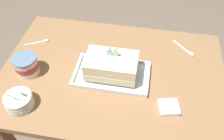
{
  "coord_description": "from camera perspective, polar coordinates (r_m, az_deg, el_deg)",
  "views": [
    {
      "loc": [
        0.14,
        -0.79,
        1.67
      ],
      "look_at": [
        0.0,
        -0.01,
        0.78
      ],
      "focal_mm": 37.69,
      "sensor_mm": 36.0,
      "label": 1
    }
  ],
  "objects": [
    {
      "name": "napkin_pile",
      "position": [
        1.1,
        13.63,
        -8.8
      ],
      "size": [
        0.1,
        0.1,
        0.02
      ],
      "color": "white",
      "rests_on": "dining_table"
    },
    {
      "name": "dining_table",
      "position": [
        1.3,
        0.04,
        -3.69
      ],
      "size": [
        1.15,
        0.8,
        0.75
      ],
      "color": "olive",
      "rests_on": "ground_plane"
    },
    {
      "name": "ground_plane",
      "position": [
        1.85,
        0.03,
        -16.15
      ],
      "size": [
        8.0,
        8.0,
        0.0
      ],
      "primitive_type": "plane",
      "color": "#6B5B4C"
    },
    {
      "name": "serving_spoon_near_tray",
      "position": [
        1.44,
        -16.54,
        6.68
      ],
      "size": [
        0.13,
        0.08,
        0.01
      ],
      "color": "silver",
      "rests_on": "dining_table"
    },
    {
      "name": "birthday_cake",
      "position": [
        1.15,
        -0.05,
        1.08
      ],
      "size": [
        0.25,
        0.16,
        0.15
      ],
      "color": "beige",
      "rests_on": "foil_tray"
    },
    {
      "name": "foil_tray",
      "position": [
        1.2,
        -0.05,
        -1.12
      ],
      "size": [
        0.38,
        0.22,
        0.02
      ],
      "color": "silver",
      "rests_on": "dining_table"
    },
    {
      "name": "bowl_stack",
      "position": [
        1.15,
        -21.6,
        -7.05
      ],
      "size": [
        0.13,
        0.13,
        0.12
      ],
      "color": "silver",
      "rests_on": "dining_table"
    },
    {
      "name": "ice_cream_tub",
      "position": [
        1.26,
        -20.04,
        1.09
      ],
      "size": [
        0.12,
        0.12,
        0.1
      ],
      "color": "silver",
      "rests_on": "dining_table"
    },
    {
      "name": "serving_spoon_by_bowls",
      "position": [
        1.39,
        18.01,
        4.26
      ],
      "size": [
        0.12,
        0.13,
        0.01
      ],
      "color": "silver",
      "rests_on": "dining_table"
    }
  ]
}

